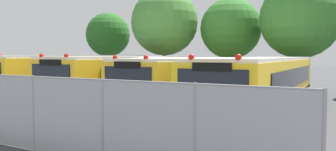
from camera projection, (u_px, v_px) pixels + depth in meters
ground_plane at (159, 108)px, 17.31m from camera, size 160.00×160.00×0.00m
school_bus_0 at (78, 76)px, 19.60m from camera, size 2.65×11.34×2.70m
school_bus_1 at (130, 78)px, 17.82m from camera, size 2.63×10.45×2.65m
school_bus_2 at (187, 81)px, 16.26m from camera, size 2.73×9.35×2.59m
school_bus_3 at (261, 84)px, 14.57m from camera, size 2.80×11.62×2.62m
tree_0 at (108, 36)px, 30.32m from camera, size 3.76×3.76×6.21m
tree_1 at (164, 23)px, 25.89m from camera, size 4.95×4.95×7.49m
tree_2 at (232, 29)px, 25.07m from camera, size 4.37×4.37×6.67m
tree_3 at (300, 18)px, 21.93m from camera, size 4.99×4.99×7.36m
chainlink_fence at (5, 109)px, 10.01m from camera, size 16.78×0.07×2.04m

